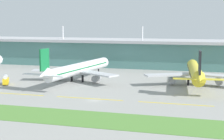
{
  "coord_description": "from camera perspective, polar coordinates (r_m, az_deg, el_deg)",
  "views": [
    {
      "loc": [
        42.57,
        -126.62,
        30.85
      ],
      "look_at": [
        -2.84,
        36.44,
        7.0
      ],
      "focal_mm": 56.35,
      "sensor_mm": 36.0,
      "label": 1
    }
  ],
  "objects": [
    {
      "name": "fuel_truck",
      "position": [
        178.09,
        -16.87,
        -1.57
      ],
      "size": [
        5.7,
        7.57,
        4.95
      ],
      "color": "gold",
      "rests_on": "ground"
    },
    {
      "name": "taxiway_stripe_mid_west",
      "position": [
        155.25,
        -15.68,
        -3.74
      ],
      "size": [
        28.0,
        0.7,
        0.04
      ],
      "primitive_type": "cube",
      "color": "yellow",
      "rests_on": "ground"
    },
    {
      "name": "grass_verge",
      "position": [
        114.73,
        -6.89,
        -7.61
      ],
      "size": [
        300.0,
        18.0,
        0.1
      ],
      "primitive_type": "cube",
      "color": "#518438",
      "rests_on": "ground"
    },
    {
      "name": "terminal_building",
      "position": [
        237.17,
        5.16,
        2.77
      ],
      "size": [
        288.0,
        34.0,
        27.2
      ],
      "color": "slate",
      "rests_on": "ground"
    },
    {
      "name": "airliner_near_middle",
      "position": [
        180.01,
        -5.47,
        0.19
      ],
      "size": [
        48.29,
        68.69,
        18.9
      ],
      "color": "silver",
      "rests_on": "ground"
    },
    {
      "name": "taxiway_stripe_mid_east",
      "position": [
        133.81,
        10.22,
        -5.43
      ],
      "size": [
        28.0,
        0.7,
        0.04
      ],
      "primitive_type": "cube",
      "color": "yellow",
      "rests_on": "ground"
    },
    {
      "name": "taxiway_stripe_centre",
      "position": [
        140.88,
        -3.72,
        -4.64
      ],
      "size": [
        28.0,
        0.7,
        0.04
      ],
      "primitive_type": "cube",
      "color": "yellow",
      "rests_on": "ground"
    },
    {
      "name": "airliner_far_middle",
      "position": [
        173.11,
        13.36,
        -0.3
      ],
      "size": [
        48.57,
        63.5,
        18.9
      ],
      "color": "yellow",
      "rests_on": "ground"
    },
    {
      "name": "ground_plane",
      "position": [
        137.1,
        -2.96,
        -4.99
      ],
      "size": [
        600.0,
        600.0,
        0.0
      ],
      "primitive_type": "plane",
      "color": "gray"
    }
  ]
}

